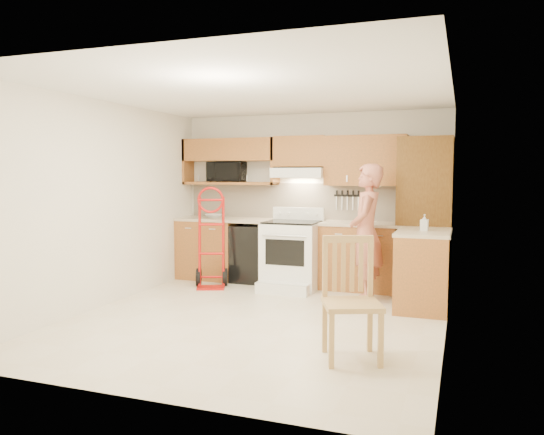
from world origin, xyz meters
The scene contains 28 objects.
floor centered at (0.00, 0.00, -0.01)m, with size 4.00×4.50×0.02m, color beige.
ceiling centered at (0.00, 0.00, 2.51)m, with size 4.00×4.50×0.02m, color white.
wall_back centered at (0.00, 2.26, 1.25)m, with size 4.00×0.02×2.50m, color silver.
wall_front centered at (0.00, -2.26, 1.25)m, with size 4.00×0.02×2.50m, color silver.
wall_left centered at (-2.01, 0.00, 1.25)m, with size 0.02×4.50×2.50m, color silver.
wall_right centered at (2.01, 0.00, 1.25)m, with size 0.02×4.50×2.50m, color silver.
backsplash centered at (0.00, 2.23, 1.20)m, with size 3.92×0.03×0.55m, color beige.
lower_cab_left centered at (-1.55, 1.95, 0.45)m, with size 0.90×0.60×0.90m, color #B05D24.
dishwasher centered at (-0.80, 1.95, 0.42)m, with size 0.60×0.60×0.85m, color black.
lower_cab_right centered at (0.83, 1.95, 0.45)m, with size 1.14×0.60×0.90m, color #B05D24.
countertop_left centered at (-1.25, 1.95, 0.92)m, with size 1.50×0.63×0.04m, color #C3AD8D.
countertop_right centered at (0.83, 1.95, 0.92)m, with size 1.14×0.63×0.04m, color #C3AD8D.
cab_return_right centered at (1.70, 1.15, 0.45)m, with size 0.60×1.00×0.90m, color #B05D24.
countertop_return centered at (1.70, 1.15, 0.92)m, with size 0.63×1.00×0.04m, color #C3AD8D.
pantry_tall centered at (1.65, 1.95, 1.05)m, with size 0.70×0.60×2.10m, color brown.
upper_cab_left centered at (-1.25, 2.08, 1.98)m, with size 1.50×0.33×0.34m, color #B05D24.
upper_shelf_mw centered at (-1.25, 2.08, 1.47)m, with size 1.50×0.33×0.04m, color #B05D24.
upper_cab_center centered at (-0.12, 2.08, 1.94)m, with size 0.76×0.33×0.44m, color #B05D24.
upper_cab_right centered at (0.83, 2.08, 1.80)m, with size 1.14×0.33×0.70m, color #B05D24.
range_hood centered at (-0.12, 2.02, 1.63)m, with size 0.76×0.46×0.14m, color white.
knife_strip centered at (0.55, 2.21, 1.24)m, with size 0.40×0.05×0.29m, color black, non-canonical shape.
microwave centered at (-1.30, 2.08, 1.64)m, with size 0.56×0.38×0.31m, color black.
range centered at (-0.12, 1.61, 0.56)m, with size 0.76×1.01×1.13m, color white, non-canonical shape.
person centered at (0.99, 1.25, 0.87)m, with size 0.64×0.42×1.74m, color #BC6953.
hand_truck centered at (-1.22, 1.34, 0.65)m, with size 0.51×0.47×1.29m, color #B5140F, non-canonical shape.
dining_chair centered at (1.25, -0.92, 0.53)m, with size 0.48×0.52×1.07m, color #B48644, non-canonical shape.
soap_bottle centered at (1.70, 1.16, 1.04)m, with size 0.09×0.09×0.20m, color white.
bowl centered at (-1.48, 1.95, 0.97)m, with size 0.24×0.24×0.06m, color white.
Camera 1 is at (2.13, -5.43, 1.63)m, focal length 35.23 mm.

